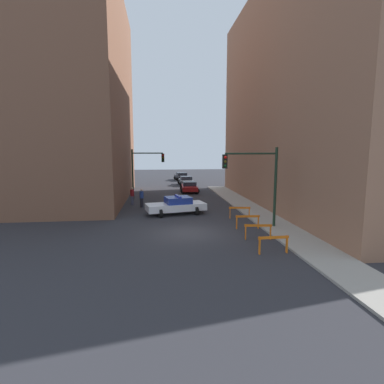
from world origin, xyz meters
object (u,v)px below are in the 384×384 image
object	(u,v)px
parked_car_far	(181,176)
pedestrian_crossing	(142,198)
barrier_front	(273,242)
barrier_mid	(258,229)
parked_car_mid	(186,181)
traffic_light_near	(258,175)
police_car	(176,205)
traffic_light_far	(143,167)
barrier_back	(248,219)
barrier_corner	(240,211)
parked_car_near	(189,187)
pedestrian_corner	(132,196)

from	to	relation	value
parked_car_far	pedestrian_crossing	distance (m)	24.02
barrier_front	barrier_mid	bearing A→B (deg)	89.33
parked_car_mid	barrier_front	distance (m)	29.47
traffic_light_near	pedestrian_crossing	bearing A→B (deg)	133.87
parked_car_far	barrier_front	distance (m)	36.57
police_car	parked_car_mid	xyz separation A→B (m)	(2.61, 19.59, -0.05)
traffic_light_far	police_car	size ratio (longest dim) A/B	1.04
parked_car_mid	barrier_back	world-z (taller)	parked_car_mid
parked_car_far	barrier_corner	bearing A→B (deg)	-91.28
parked_car_mid	parked_car_near	bearing A→B (deg)	-93.04
barrier_mid	parked_car_near	bearing A→B (deg)	95.50
parked_car_far	barrier_front	xyz separation A→B (m)	(1.73, -36.53, -0.06)
traffic_light_near	parked_car_mid	bearing A→B (deg)	95.63
traffic_light_near	parked_car_near	xyz separation A→B (m)	(-2.67, 17.38, -2.86)
parked_car_near	parked_car_far	world-z (taller)	same
police_car	barrier_corner	bearing A→B (deg)	-127.33
traffic_light_far	pedestrian_corner	bearing A→B (deg)	-103.94
barrier_back	barrier_corner	world-z (taller)	same
traffic_light_near	traffic_light_far	world-z (taller)	traffic_light_near
parked_car_far	pedestrian_corner	xyz separation A→B (m)	(-6.40, -22.04, 0.19)
police_car	parked_car_far	world-z (taller)	police_car
parked_car_near	barrier_back	world-z (taller)	parked_car_near
barrier_front	barrier_mid	size ratio (longest dim) A/B	1.00
parked_car_far	barrier_corner	world-z (taller)	parked_car_far
parked_car_mid	parked_car_far	world-z (taller)	same
barrier_front	barrier_back	distance (m)	4.79
traffic_light_far	pedestrian_crossing	bearing A→B (deg)	-89.33
barrier_back	traffic_light_near	bearing A→B (deg)	4.33
parked_car_far	barrier_corner	distance (m)	28.93
traffic_light_near	parked_car_mid	size ratio (longest dim) A/B	1.20
traffic_light_far	barrier_back	xyz separation A→B (m)	(7.37, -13.29, -2.78)
pedestrian_corner	traffic_light_far	bearing A→B (deg)	97.37
pedestrian_corner	barrier_mid	xyz separation A→B (m)	(8.16, -12.09, -0.24)
pedestrian_crossing	pedestrian_corner	size ratio (longest dim) A/B	1.00
barrier_back	parked_car_far	bearing A→B (deg)	93.36
barrier_corner	barrier_front	bearing A→B (deg)	-92.93
pedestrian_crossing	pedestrian_corner	world-z (taller)	same
parked_car_far	pedestrian_crossing	size ratio (longest dim) A/B	2.68
traffic_light_near	police_car	world-z (taller)	traffic_light_near
barrier_front	parked_car_mid	bearing A→B (deg)	93.18
parked_car_mid	pedestrian_corner	distance (m)	16.29
police_car	barrier_corner	distance (m)	5.11
parked_car_near	police_car	bearing A→B (deg)	-98.08
barrier_mid	barrier_back	distance (m)	2.39
barrier_mid	pedestrian_corner	bearing A→B (deg)	124.02
pedestrian_corner	barrier_corner	xyz separation A→B (m)	(8.53, -6.81, -0.24)
traffic_light_far	parked_car_near	size ratio (longest dim) A/B	1.19
barrier_front	barrier_back	xyz separation A→B (m)	(0.13, 4.79, 0.00)
pedestrian_corner	police_car	bearing A→B (deg)	-28.82
barrier_front	traffic_light_far	bearing A→B (deg)	111.83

